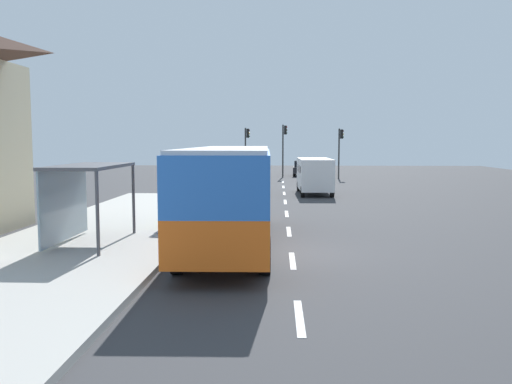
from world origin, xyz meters
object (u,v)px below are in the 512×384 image
object	(u,v)px
traffic_light_near_side	(340,145)
bus_shelter	(81,183)
bus	(230,190)
recycling_bin_green	(173,213)
recycling_bin_blue	(166,218)
traffic_light_far_side	(247,144)
white_van	(315,173)
traffic_light_median	(284,142)
sedan_near	(303,168)
recycling_bin_yellow	(169,216)

from	to	relation	value
traffic_light_near_side	bus_shelter	bearing A→B (deg)	-109.98
bus	recycling_bin_green	distance (m)	4.15
recycling_bin_blue	recycling_bin_green	size ratio (longest dim) A/B	1.00
recycling_bin_blue	traffic_light_near_side	bearing A→B (deg)	72.35
bus	traffic_light_far_side	size ratio (longest dim) A/B	2.37
white_van	traffic_light_far_side	xyz separation A→B (m)	(-5.30, 15.46, 1.77)
white_van	recycling_bin_blue	world-z (taller)	white_van
bus	white_van	distance (m)	17.99
bus	recycling_bin_blue	xyz separation A→B (m)	(-2.49, 1.71, -1.19)
bus	traffic_light_median	world-z (taller)	traffic_light_median
white_van	recycling_bin_green	size ratio (longest dim) A/B	5.52
white_van	traffic_light_far_side	world-z (taller)	traffic_light_far_side
bus_shelter	bus	bearing A→B (deg)	6.78
bus	sedan_near	distance (m)	36.34
traffic_light_far_side	traffic_light_median	size ratio (longest dim) A/B	0.94
sedan_near	recycling_bin_blue	size ratio (longest dim) A/B	4.74
white_van	recycling_bin_blue	distance (m)	17.11
bus	white_van	bearing A→B (deg)	77.44
bus	recycling_bin_blue	size ratio (longest dim) A/B	11.64
recycling_bin_yellow	bus_shelter	xyz separation A→B (m)	(-2.21, -2.97, 1.44)
white_van	recycling_bin_blue	bearing A→B (deg)	-111.99
recycling_bin_blue	traffic_light_near_side	size ratio (longest dim) A/B	0.21
traffic_light_far_side	traffic_light_median	distance (m)	3.59
recycling_bin_yellow	sedan_near	bearing A→B (deg)	79.09
white_van	bus_shelter	bearing A→B (deg)	-115.43
traffic_light_far_side	traffic_light_median	bearing A→B (deg)	12.89
recycling_bin_green	bus_shelter	world-z (taller)	bus_shelter
bus	sedan_near	size ratio (longest dim) A/B	2.46
recycling_bin_blue	traffic_light_median	xyz separation A→B (m)	(4.60, 32.11, 2.65)
recycling_bin_green	recycling_bin_blue	bearing A→B (deg)	-90.00
bus	traffic_light_near_side	world-z (taller)	traffic_light_near_side
traffic_light_near_side	traffic_light_median	size ratio (longest dim) A/B	0.92
recycling_bin_green	traffic_light_median	world-z (taller)	traffic_light_median
recycling_bin_blue	white_van	bearing A→B (deg)	68.01
sedan_near	traffic_light_near_side	size ratio (longest dim) A/B	0.99
white_van	traffic_light_near_side	world-z (taller)	traffic_light_near_side
traffic_light_median	recycling_bin_yellow	bearing A→B (deg)	-98.33
bus	sedan_near	xyz separation A→B (m)	(4.01, 36.10, -1.05)
traffic_light_near_side	recycling_bin_blue	bearing A→B (deg)	-107.65
recycling_bin_yellow	traffic_light_near_side	bearing A→B (deg)	71.97
recycling_bin_green	bus	bearing A→B (deg)	-51.32
bus	traffic_light_median	bearing A→B (deg)	86.43
recycling_bin_yellow	traffic_light_median	world-z (taller)	traffic_light_median
traffic_light_near_side	recycling_bin_green	bearing A→B (deg)	-108.44
sedan_near	recycling_bin_blue	xyz separation A→B (m)	(-6.50, -34.40, -0.14)
bus	recycling_bin_blue	world-z (taller)	bus
recycling_bin_yellow	recycling_bin_green	bearing A→B (deg)	90.00
recycling_bin_blue	bus	bearing A→B (deg)	-34.46
bus_shelter	traffic_light_far_side	bearing A→B (deg)	84.36
sedan_near	traffic_light_far_side	world-z (taller)	traffic_light_far_side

